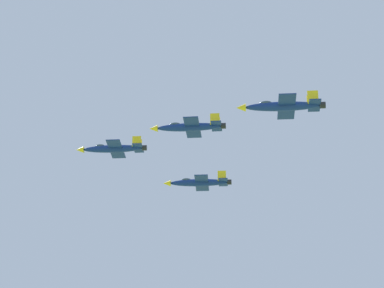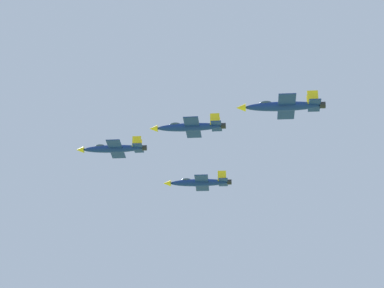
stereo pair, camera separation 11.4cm
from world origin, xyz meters
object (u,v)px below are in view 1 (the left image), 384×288
(jet_lead, at_px, (113,148))
(jet_right_wingman, at_px, (199,182))
(jet_left_outer, at_px, (283,106))
(jet_left_wingman, at_px, (189,127))

(jet_lead, height_order, jet_right_wingman, jet_lead)
(jet_right_wingman, bearing_deg, jet_left_outer, 110.30)
(jet_lead, relative_size, jet_left_wingman, 1.01)
(jet_lead, distance_m, jet_left_wingman, 26.21)
(jet_right_wingman, height_order, jet_left_outer, jet_right_wingman)
(jet_left_wingman, bearing_deg, jet_left_outer, 140.63)
(jet_lead, relative_size, jet_right_wingman, 0.99)
(jet_left_wingman, bearing_deg, jet_right_wingman, -89.00)
(jet_left_wingman, height_order, jet_left_outer, jet_left_wingman)
(jet_lead, bearing_deg, jet_left_wingman, 139.58)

